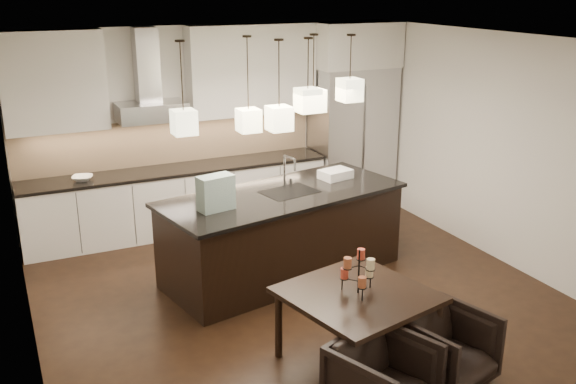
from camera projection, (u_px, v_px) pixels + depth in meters
name	position (u px, v px, depth m)	size (l,w,h in m)	color
floor	(295.00, 294.00, 7.26)	(5.50, 5.50, 0.02)	black
ceiling	(297.00, 39.00, 6.37)	(5.50, 5.50, 0.02)	white
wall_back	(212.00, 125.00, 9.19)	(5.50, 0.02, 2.80)	silver
wall_front	(469.00, 279.00, 4.44)	(5.50, 0.02, 2.80)	silver
wall_left	(17.00, 213.00, 5.70)	(0.02, 5.50, 2.80)	silver
wall_right	(497.00, 148.00, 7.93)	(0.02, 5.50, 2.80)	silver
refrigerator	(352.00, 138.00, 9.81)	(1.20, 0.72, 2.15)	#B7B7BA
fridge_panel	(355.00, 45.00, 9.37)	(1.26, 0.72, 0.65)	silver
lower_cabinets	(180.00, 201.00, 8.95)	(4.21, 0.62, 0.88)	silver
countertop	(178.00, 169.00, 8.81)	(4.21, 0.66, 0.04)	black
backsplash	(171.00, 141.00, 8.96)	(4.21, 0.02, 0.63)	tan
upper_cab_left	(53.00, 82.00, 7.93)	(1.25, 0.35, 1.25)	silver
upper_cab_right	(252.00, 70.00, 9.00)	(1.86, 0.35, 1.25)	silver
hood_canopy	(152.00, 112.00, 8.47)	(0.90, 0.52, 0.24)	#B7B7BA
hood_chimney	(146.00, 65.00, 8.38)	(0.30, 0.28, 0.96)	#B7B7BA
fruit_bowl	(82.00, 178.00, 8.23)	(0.26, 0.26, 0.06)	silver
island_body	(282.00, 236.00, 7.60)	(2.79, 1.12, 0.98)	black
island_top	(282.00, 195.00, 7.44)	(2.88, 1.20, 0.04)	black
faucet	(284.00, 171.00, 7.51)	(0.11, 0.27, 0.42)	silver
tote_bag	(216.00, 193.00, 6.83)	(0.38, 0.20, 0.38)	#215443
food_container	(335.00, 174.00, 7.96)	(0.38, 0.27, 0.11)	silver
dining_table	(357.00, 327.00, 5.85)	(1.18, 1.18, 0.71)	black
candelabra	(359.00, 271.00, 5.68)	(0.34, 0.34, 0.42)	black
candle_a	(369.00, 272.00, 5.77)	(0.07, 0.07, 0.09)	beige
candle_b	(344.00, 273.00, 5.74)	(0.07, 0.07, 0.09)	#CB412B
candle_c	(362.00, 282.00, 5.57)	(0.07, 0.07, 0.09)	#9B4D2C
candle_d	(361.00, 254.00, 5.77)	(0.07, 0.07, 0.09)	#CB412B
candle_e	(348.00, 263.00, 5.58)	(0.07, 0.07, 0.09)	#9B4D2C
candle_f	(371.00, 264.00, 5.56)	(0.07, 0.07, 0.09)	beige
armchair_left	(383.00, 381.00, 5.10)	(0.72, 0.74, 0.67)	black
armchair_right	(447.00, 349.00, 5.56)	(0.70, 0.72, 0.66)	black
pendant_a	(184.00, 122.00, 6.71)	(0.24, 0.24, 0.26)	beige
pendant_b	(249.00, 120.00, 7.25)	(0.24, 0.24, 0.26)	beige
pendant_c	(308.00, 100.00, 6.97)	(0.24, 0.24, 0.26)	beige
pendant_d	(313.00, 100.00, 7.43)	(0.24, 0.24, 0.26)	beige
pendant_e	(350.00, 90.00, 7.35)	(0.24, 0.24, 0.26)	beige
pendant_f	(279.00, 118.00, 6.82)	(0.24, 0.24, 0.26)	beige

